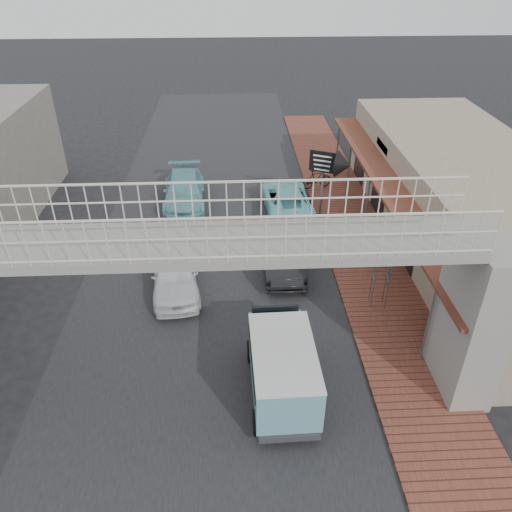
{
  "coord_description": "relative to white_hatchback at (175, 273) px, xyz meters",
  "views": [
    {
      "loc": [
        1.07,
        -14.48,
        11.41
      ],
      "look_at": [
        1.8,
        0.62,
        1.8
      ],
      "focal_mm": 35.0,
      "sensor_mm": 36.0,
      "label": 1
    }
  ],
  "objects": [
    {
      "name": "road_strip",
      "position": [
        1.26,
        -1.27,
        -0.72
      ],
      "size": [
        10.0,
        60.0,
        0.01
      ],
      "primitive_type": "cube",
      "color": "black",
      "rests_on": "ground"
    },
    {
      "name": "motorcycle_far",
      "position": [
        6.76,
        8.72,
        -0.12
      ],
      "size": [
        1.77,
        0.95,
        1.02
      ],
      "primitive_type": "imported",
      "rotation": [
        0.0,
        0.0,
        1.86
      ],
      "color": "black",
      "rests_on": "sidewalk"
    },
    {
      "name": "motorcycle_near",
      "position": [
        8.53,
        2.1,
        -0.11
      ],
      "size": [
        2.03,
        0.93,
        1.03
      ],
      "primitive_type": "imported",
      "rotation": [
        0.0,
        0.0,
        1.7
      ],
      "color": "black",
      "rests_on": "sidewalk"
    },
    {
      "name": "dark_sedan",
      "position": [
        4.2,
        1.39,
        0.01
      ],
      "size": [
        1.6,
        4.51,
        1.48
      ],
      "primitive_type": "imported",
      "rotation": [
        0.0,
        0.0,
        0.01
      ],
      "color": "black",
      "rests_on": "ground"
    },
    {
      "name": "angkot_far",
      "position": [
        -0.18,
        7.37,
        -0.01
      ],
      "size": [
        2.25,
        5.04,
        1.44
      ],
      "primitive_type": "imported",
      "rotation": [
        0.0,
        0.0,
        0.05
      ],
      "color": "#65A7AF",
      "rests_on": "ground"
    },
    {
      "name": "white_hatchback",
      "position": [
        0.0,
        0.0,
        0.0
      ],
      "size": [
        2.22,
        4.45,
        1.45
      ],
      "primitive_type": "imported",
      "rotation": [
        0.0,
        0.0,
        0.12
      ],
      "color": "white",
      "rests_on": "ground"
    },
    {
      "name": "angkot_van",
      "position": [
        3.58,
        -5.48,
        0.51
      ],
      "size": [
        1.92,
        4.02,
        1.95
      ],
      "rotation": [
        0.0,
        0.0,
        0.02
      ],
      "color": "black",
      "rests_on": "ground"
    },
    {
      "name": "shophouse_row",
      "position": [
        12.23,
        2.73,
        1.28
      ],
      "size": [
        7.2,
        18.0,
        4.0
      ],
      "color": "gray",
      "rests_on": "ground"
    },
    {
      "name": "street_clock",
      "position": [
        7.46,
        -1.44,
        1.68
      ],
      "size": [
        0.7,
        0.59,
        2.78
      ],
      "rotation": [
        0.0,
        0.0,
        -0.11
      ],
      "color": "#59595B",
      "rests_on": "sidewalk"
    },
    {
      "name": "footbridge",
      "position": [
        1.26,
        -5.27,
        2.45
      ],
      "size": [
        16.4,
        2.4,
        6.34
      ],
      "color": "gray",
      "rests_on": "ground"
    },
    {
      "name": "angkot_curb",
      "position": [
        4.9,
        6.26,
        -0.06
      ],
      "size": [
        2.43,
        4.87,
        1.32
      ],
      "primitive_type": "imported",
      "rotation": [
        0.0,
        0.0,
        3.19
      ],
      "color": "#79CFD2",
      "rests_on": "ground"
    },
    {
      "name": "ground",
      "position": [
        1.26,
        -1.27,
        -0.73
      ],
      "size": [
        120.0,
        120.0,
        0.0
      ],
      "primitive_type": "plane",
      "color": "black",
      "rests_on": "ground"
    },
    {
      "name": "arrow_sign",
      "position": [
        7.2,
        5.23,
        2.08
      ],
      "size": [
        2.01,
        1.37,
        3.35
      ],
      "rotation": [
        0.0,
        0.0,
        -0.43
      ],
      "color": "#59595B",
      "rests_on": "sidewalk"
    },
    {
      "name": "sidewalk",
      "position": [
        7.76,
        1.73,
        -0.68
      ],
      "size": [
        3.0,
        40.0,
        0.1
      ],
      "primitive_type": "cube",
      "color": "brown",
      "rests_on": "ground"
    }
  ]
}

